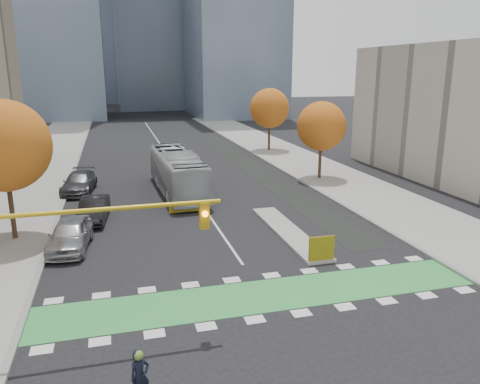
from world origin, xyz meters
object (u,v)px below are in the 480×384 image
traffic_signal_west (62,243)px  parked_car_b (94,209)px  tree_east_near (321,126)px  parked_car_a (70,235)px  tree_east_far (269,108)px  tree_west (4,146)px  bus (178,172)px  hazard_board (322,248)px  parked_car_c (79,183)px

traffic_signal_west → parked_car_b: bearing=88.8°
tree_east_near → parked_car_a: size_ratio=1.41×
tree_east_far → tree_east_near: bearing=-91.8°
traffic_signal_west → parked_car_a: bearing=94.4°
parked_car_b → tree_east_far: bearing=55.0°
tree_west → bus: 14.29m
hazard_board → parked_car_a: 13.84m
parked_car_c → hazard_board: bearing=-47.8°
bus → parked_car_b: 8.72m
bus → parked_car_c: bearing=160.9°
tree_east_far → parked_car_b: size_ratio=1.61×
bus → parked_car_b: (-6.41, -5.83, -0.93)m
hazard_board → tree_east_near: bearing=65.8°
tree_east_near → parked_car_c: tree_east_near is taller
tree_west → parked_car_b: (4.40, 2.66, -4.83)m
tree_west → traffic_signal_west: tree_west is taller
tree_east_far → bus: 22.50m
bus → parked_car_a: bus is taller
parked_car_c → traffic_signal_west: bearing=-80.1°
tree_east_far → traffic_signal_west: bearing=-117.9°
tree_east_near → bus: size_ratio=0.58×
hazard_board → bus: size_ratio=0.11×
parked_car_b → parked_car_c: 8.27m
tree_west → tree_east_far: 35.73m
tree_east_near → traffic_signal_west: size_ratio=0.83×
tree_west → bus: tree_west is taller
tree_west → traffic_signal_west: (4.07, -12.51, -1.58)m
tree_west → bus: bearing=38.2°
tree_east_near → parked_car_c: (-21.00, 0.82, -4.05)m
parked_car_a → parked_car_c: parked_car_a is taller
parked_car_c → tree_east_far: bearing=42.5°
hazard_board → traffic_signal_west: (-11.93, -4.71, 3.23)m
parked_car_b → parked_car_c: parked_car_c is taller
tree_east_far → parked_car_a: tree_east_far is taller
hazard_board → parked_car_a: (-12.71, 5.46, 0.06)m
hazard_board → traffic_signal_west: 13.23m
tree_east_far → parked_car_c: size_ratio=1.36×
bus → tree_west: bearing=-144.3°
hazard_board → parked_car_c: (-13.00, 18.62, 0.01)m
bus → tree_east_far: bearing=49.5°
tree_east_far → traffic_signal_west: tree_east_far is taller
tree_west → parked_car_c: bearing=74.5°
traffic_signal_west → parked_car_b: 15.52m
bus → parked_car_a: size_ratio=2.45×
bus → parked_car_b: size_ratio=2.59×
tree_west → tree_east_near: (24.00, 10.00, -0.75)m
tree_east_near → bus: tree_east_near is taller
tree_east_near → parked_car_c: 21.40m
tree_east_far → traffic_signal_west: size_ratio=0.90×
tree_west → tree_east_far: size_ratio=1.08×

